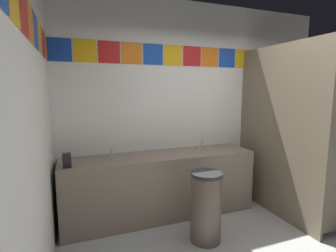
{
  "coord_description": "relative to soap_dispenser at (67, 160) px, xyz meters",
  "views": [
    {
      "loc": [
        -1.77,
        -1.66,
        1.68
      ],
      "look_at": [
        -0.73,
        1.1,
        1.26
      ],
      "focal_mm": 27.38,
      "sensor_mm": 36.0,
      "label": 1
    }
  ],
  "objects": [
    {
      "name": "wall_back",
      "position": [
        1.85,
        0.48,
        0.53
      ],
      "size": [
        4.03,
        0.09,
        2.88
      ],
      "color": "white",
      "rests_on": "ground_plane"
    },
    {
      "name": "faucet_right",
      "position": [
        1.77,
        0.25,
        -0.03
      ],
      "size": [
        0.04,
        0.1,
        0.14
      ],
      "color": "silver",
      "rests_on": "vanity_counter"
    },
    {
      "name": "toilet",
      "position": [
        3.13,
        0.05,
        -0.61
      ],
      "size": [
        0.39,
        0.49,
        0.74
      ],
      "color": "white",
      "rests_on": "ground_plane"
    },
    {
      "name": "stall_divider",
      "position": [
        2.76,
        -0.56,
        0.21
      ],
      "size": [
        0.92,
        1.5,
        2.25
      ],
      "color": "#726651",
      "rests_on": "ground_plane"
    },
    {
      "name": "soap_dispenser",
      "position": [
        0.0,
        0.0,
        0.0
      ],
      "size": [
        0.09,
        0.09,
        0.16
      ],
      "color": "black",
      "rests_on": "vanity_counter"
    },
    {
      "name": "vanity_counter",
      "position": [
        1.14,
        0.16,
        -0.49
      ],
      "size": [
        2.51,
        0.56,
        0.83
      ],
      "color": "gray",
      "rests_on": "ground_plane"
    },
    {
      "name": "faucet_left",
      "position": [
        0.51,
        0.25,
        -0.03
      ],
      "size": [
        0.04,
        0.1,
        0.14
      ],
      "color": "silver",
      "rests_on": "vanity_counter"
    },
    {
      "name": "trash_bin",
      "position": [
        1.41,
        -0.56,
        -0.52
      ],
      "size": [
        0.35,
        0.35,
        0.79
      ],
      "color": "brown",
      "rests_on": "ground_plane"
    },
    {
      "name": "wall_side",
      "position": [
        -0.21,
        -1.26,
        0.53
      ],
      "size": [
        0.09,
        3.41,
        2.88
      ],
      "color": "white",
      "rests_on": "ground_plane"
    }
  ]
}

